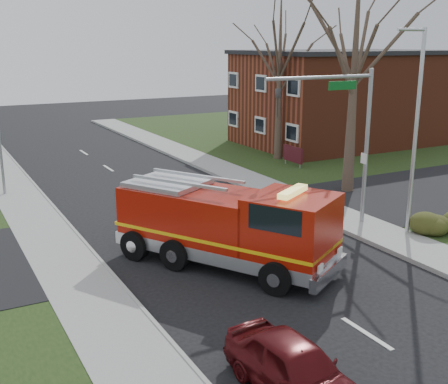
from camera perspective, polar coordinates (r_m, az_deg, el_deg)
name	(u,v)px	position (r m, az deg, el deg)	size (l,w,h in m)	color
ground	(254,262)	(20.89, 3.09, -7.09)	(120.00, 120.00, 0.00)	black
sidewalk_right	(380,234)	(24.49, 15.61, -4.09)	(2.40, 80.00, 0.15)	gray
sidewalk_left	(88,295)	(18.65, -13.67, -10.10)	(2.40, 80.00, 0.15)	gray
brick_building	(343,97)	(45.35, 11.97, 9.38)	(15.40, 10.40, 7.25)	maroon
health_center_sign	(293,154)	(36.27, 7.01, 3.81)	(0.12, 2.00, 1.40)	#420F16
hedge_corner	(447,219)	(25.69, 21.75, -2.55)	(2.80, 2.00, 0.90)	#363D16
bare_tree_near	(355,51)	(29.87, 13.20, 13.78)	(6.00, 6.00, 12.00)	#3A2D22
bare_tree_far	(280,63)	(37.96, 5.69, 12.87)	(5.25, 5.25, 10.50)	#3A2D22
traffic_signal_mast	(345,121)	(23.87, 12.16, 7.10)	(5.29, 0.18, 6.80)	gray
streetlight_pole	(415,127)	(23.78, 18.84, 6.23)	(1.48, 0.16, 8.40)	#B7BABF
fire_engine	(227,227)	(20.08, 0.35, -3.59)	(6.34, 8.21, 3.20)	#971306
parked_car_maroon	(295,369)	(13.42, 7.25, -17.40)	(1.63, 4.04, 1.38)	#490B0E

